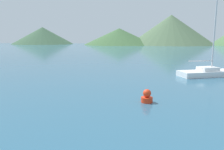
% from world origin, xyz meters
% --- Properties ---
extents(sailboat_inner, '(5.54, 3.71, 6.61)m').
position_xyz_m(sailboat_inner, '(6.72, 21.71, 0.35)').
color(sailboat_inner, white).
rests_on(sailboat_inner, ground_plane).
extents(buoy_marker, '(0.62, 0.62, 0.72)m').
position_xyz_m(buoy_marker, '(1.36, 12.66, 0.30)').
color(buoy_marker, red).
rests_on(buoy_marker, ground_plane).
extents(hill_west, '(30.65, 30.65, 8.49)m').
position_xyz_m(hill_west, '(-51.99, 107.51, 4.25)').
color(hill_west, '#38563D').
rests_on(hill_west, ground_plane).
extents(hill_central, '(32.52, 32.52, 7.47)m').
position_xyz_m(hill_central, '(-11.81, 102.41, 3.74)').
color(hill_central, '#3D6038').
rests_on(hill_central, ground_plane).
extents(hill_east, '(38.65, 38.65, 13.54)m').
position_xyz_m(hill_east, '(11.63, 106.56, 6.77)').
color(hill_east, '#4C6647').
rests_on(hill_east, ground_plane).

